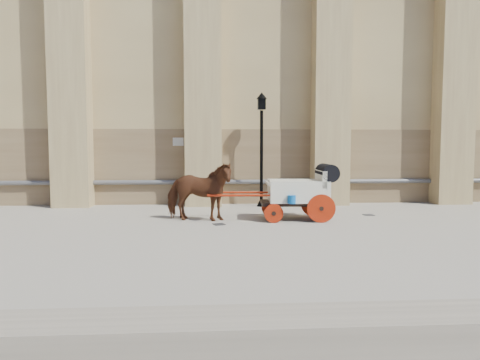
{
  "coord_description": "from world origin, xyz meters",
  "views": [
    {
      "loc": [
        -0.65,
        -13.12,
        2.27
      ],
      "look_at": [
        0.2,
        0.08,
        1.26
      ],
      "focal_mm": 32.0,
      "sensor_mm": 36.0,
      "label": 1
    }
  ],
  "objects": [
    {
      "name": "drain_grate_near",
      "position": [
        -0.47,
        -0.62,
        0.01
      ],
      "size": [
        0.41,
        0.41,
        0.01
      ],
      "primitive_type": "cube",
      "rotation": [
        0.0,
        0.0,
        0.33
      ],
      "color": "black",
      "rests_on": "ground"
    },
    {
      "name": "carriage",
      "position": [
        2.16,
        0.1,
        0.95
      ],
      "size": [
        4.06,
        1.46,
        1.76
      ],
      "rotation": [
        0.0,
        0.0,
        -0.05
      ],
      "color": "black",
      "rests_on": "ground"
    },
    {
      "name": "cathedral",
      "position": [
        2.07,
        7.81,
        9.01
      ],
      "size": [
        44.8,
        9.2,
        19.2
      ],
      "color": "tan",
      "rests_on": "ground"
    },
    {
      "name": "street_lamp",
      "position": [
        1.23,
        3.22,
        2.33
      ],
      "size": [
        0.41,
        0.41,
        4.36
      ],
      "color": "black",
      "rests_on": "ground"
    },
    {
      "name": "drain_grate_far",
      "position": [
        4.59,
        0.82,
        0.01
      ],
      "size": [
        0.34,
        0.34,
        0.01
      ],
      "primitive_type": "cube",
      "rotation": [
        0.0,
        0.0,
        0.06
      ],
      "color": "black",
      "rests_on": "ground"
    },
    {
      "name": "horse",
      "position": [
        -1.08,
        0.04,
        0.91
      ],
      "size": [
        2.31,
        1.42,
        1.82
      ],
      "primitive_type": "imported",
      "rotation": [
        0.0,
        0.0,
        1.36
      ],
      "color": "brown",
      "rests_on": "ground"
    },
    {
      "name": "ground",
      "position": [
        0.0,
        0.0,
        0.0
      ],
      "size": [
        90.0,
        90.0,
        0.0
      ],
      "primitive_type": "plane",
      "color": "gray",
      "rests_on": "ground"
    }
  ]
}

